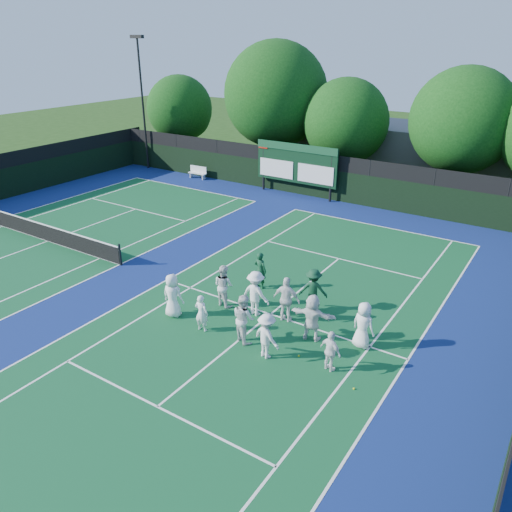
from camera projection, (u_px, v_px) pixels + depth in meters
The scene contains 30 objects.
ground at pixel (257, 326), 18.90m from camera, with size 120.00×120.00×0.00m, color #1B3C10.
court_apron at pixel (158, 277), 22.67m from camera, with size 34.00×32.00×0.01m, color navy.
near_court at pixel (271, 314), 19.66m from camera, with size 11.05×23.85×0.01m.
left_court at pixel (48, 241), 26.67m from camera, with size 11.05×23.85×0.01m.
back_fence at pixel (312, 177), 33.59m from camera, with size 34.00×0.08×3.00m.
scoreboard at pixel (296, 164), 33.45m from camera, with size 6.00×0.21×3.55m.
clubhouse at pixel (409, 153), 37.45m from camera, with size 18.00×6.00×4.00m, color #5A5B60.
light_pole_left at pixel (141, 88), 38.87m from camera, with size 1.20×0.30×10.12m.
tennis_net at pixel (47, 233), 26.47m from camera, with size 11.30×0.10×1.10m.
bench at pixel (198, 172), 38.17m from camera, with size 1.51×0.47×0.95m.
tree_a at pixel (182, 110), 42.37m from camera, with size 5.53×5.53×7.16m.
tree_b at pixel (278, 97), 36.95m from camera, with size 7.70×7.70×9.92m.
tree_c at pixel (348, 124), 34.66m from camera, with size 5.91×5.91×7.56m.
tree_d at pixel (466, 124), 30.54m from camera, with size 6.48×6.48×8.55m.
tennis_ball_0 at pixel (244, 311), 19.84m from camera, with size 0.07×0.07×0.07m, color #C4DC19.
tennis_ball_1 at pixel (360, 313), 19.67m from camera, with size 0.07×0.07×0.07m, color #C4DC19.
tennis_ball_2 at pixel (299, 356), 17.07m from camera, with size 0.07×0.07×0.07m, color #C4DC19.
tennis_ball_5 at pixel (354, 389), 15.48m from camera, with size 0.07×0.07×0.07m, color #C4DC19.
player_front_0 at pixel (173, 296), 19.24m from camera, with size 0.87×0.56×1.77m, color white.
player_front_1 at pixel (202, 313), 18.32m from camera, with size 0.54×0.35×1.47m, color white.
player_front_2 at pixel (244, 318), 17.65m from camera, with size 0.89×0.69×1.83m, color silver.
player_front_3 at pixel (267, 336), 16.76m from camera, with size 1.07×0.61×1.66m, color silver.
player_front_4 at pixel (331, 351), 16.12m from camera, with size 0.85×0.36×1.46m, color white.
player_back_0 at pixel (224, 285), 20.03m from camera, with size 0.85×0.67×1.76m, color silver.
player_back_1 at pixel (256, 293), 19.32m from camera, with size 1.19×0.69×1.85m, color white.
player_back_2 at pixel (287, 300), 18.89m from camera, with size 1.08×0.45×1.84m, color white.
player_back_3 at pixel (312, 318), 17.73m from camera, with size 1.66×0.53×1.79m, color white.
player_back_4 at pixel (363, 325), 17.30m from camera, with size 0.85×0.55×1.74m, color white.
coach_left at pixel (260, 270), 21.44m from camera, with size 0.60×0.40×1.66m, color #103D23.
coach_right at pixel (313, 290), 19.71m from camera, with size 1.14×0.65×1.76m, color #0F3921.
Camera 1 is at (8.85, -13.58, 10.08)m, focal length 35.00 mm.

